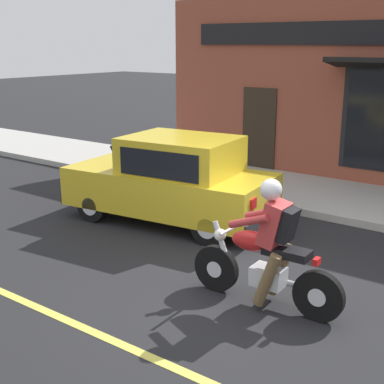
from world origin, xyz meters
TOP-DOWN VIEW (x-y plane):
  - ground_plane at (0.00, 0.00)m, footprint 80.00×80.00m
  - sidewalk_curb at (4.75, 3.00)m, footprint 2.60×22.00m
  - motorcycle_with_rider at (-0.07, -0.33)m, footprint 0.56×2.02m
  - car_hatchback at (1.79, 2.60)m, footprint 2.05×3.94m

SIDE VIEW (x-z plane):
  - ground_plane at x=0.00m, z-range 0.00..0.00m
  - sidewalk_curb at x=4.75m, z-range 0.00..0.14m
  - motorcycle_with_rider at x=-0.07m, z-range -0.13..1.49m
  - car_hatchback at x=1.79m, z-range -0.02..1.55m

